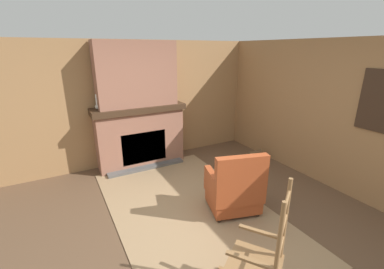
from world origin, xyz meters
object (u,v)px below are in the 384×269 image
Objects in this scene: rocking_chair at (259,267)px; storage_case at (143,101)px; oil_lamp_vase at (97,104)px; firewood_stack at (255,157)px; armchair at (235,190)px.

rocking_chair is 3.64m from storage_case.
oil_lamp_vase is 1.21× the size of storage_case.
storage_case is (-3.53, 0.15, 0.88)m from rocking_chair.
rocking_chair is 3.34m from firewood_stack.
rocking_chair is at bearing -2.40° from storage_case.
storage_case is (-1.05, -2.05, 1.22)m from firewood_stack.
armchair is 3.46× the size of oil_lamp_vase.
armchair is 4.20× the size of storage_case.
storage_case is at bearing -117.00° from firewood_stack.
storage_case is at bearing -37.30° from rocking_chair.
rocking_chair is 3.45× the size of firewood_stack.
armchair is 2.84m from oil_lamp_vase.
firewood_stack is 1.59× the size of storage_case.
oil_lamp_vase is (-1.05, -2.90, 1.24)m from firewood_stack.
firewood_stack is at bearing -76.40° from rocking_chair.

